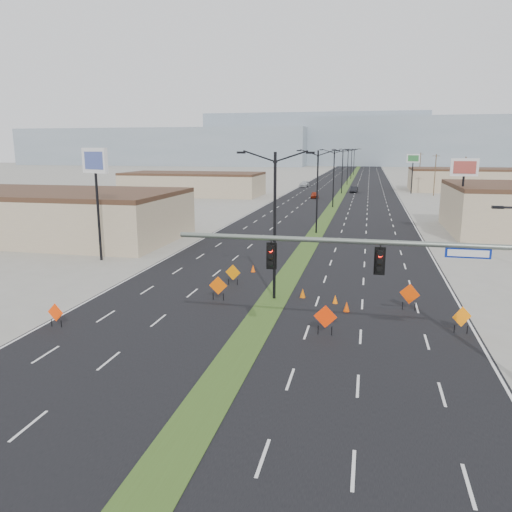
% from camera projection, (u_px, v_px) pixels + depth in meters
% --- Properties ---
extents(ground, '(600.00, 600.00, 0.00)m').
position_uv_depth(ground, '(226.00, 373.00, 23.17)').
color(ground, gray).
rests_on(ground, ground).
extents(road_surface, '(25.00, 400.00, 0.02)m').
position_uv_depth(road_surface, '(342.00, 192.00, 118.52)').
color(road_surface, black).
rests_on(road_surface, ground).
extents(median_strip, '(2.00, 400.00, 0.04)m').
position_uv_depth(median_strip, '(342.00, 192.00, 118.52)').
color(median_strip, '#384F1C').
rests_on(median_strip, ground).
extents(building_sw_near, '(40.00, 16.00, 5.00)m').
position_uv_depth(building_sw_near, '(11.00, 215.00, 58.76)').
color(building_sw_near, tan).
rests_on(building_sw_near, ground).
extents(building_sw_far, '(30.00, 14.00, 4.50)m').
position_uv_depth(building_sw_far, '(193.00, 185.00, 110.61)').
color(building_sw_far, tan).
rests_on(building_sw_far, ground).
extents(building_se_far, '(44.00, 16.00, 5.00)m').
position_uv_depth(building_se_far, '(506.00, 181.00, 119.38)').
color(building_se_far, tan).
rests_on(building_se_far, ground).
extents(mesa_west, '(180.00, 50.00, 22.00)m').
position_uv_depth(mesa_west, '(166.00, 147.00, 313.57)').
color(mesa_west, gray).
rests_on(mesa_west, ground).
extents(mesa_center, '(220.00, 50.00, 28.00)m').
position_uv_depth(mesa_center, '(429.00, 142.00, 297.68)').
color(mesa_center, gray).
rests_on(mesa_center, ground).
extents(mesa_backdrop, '(140.00, 50.00, 32.00)m').
position_uv_depth(mesa_backdrop, '(315.00, 139.00, 331.34)').
color(mesa_backdrop, gray).
rests_on(mesa_backdrop, ground).
extents(signal_mast, '(16.30, 0.60, 8.00)m').
position_uv_depth(signal_mast, '(422.00, 273.00, 22.23)').
color(signal_mast, slate).
rests_on(signal_mast, ground).
extents(streetlight_0, '(5.15, 0.24, 10.02)m').
position_uv_depth(streetlight_0, '(275.00, 221.00, 33.47)').
color(streetlight_0, black).
rests_on(streetlight_0, ground).
extents(streetlight_1, '(5.15, 0.24, 10.02)m').
position_uv_depth(streetlight_1, '(317.00, 189.00, 60.16)').
color(streetlight_1, black).
rests_on(streetlight_1, ground).
extents(streetlight_2, '(5.15, 0.24, 10.02)m').
position_uv_depth(streetlight_2, '(334.00, 176.00, 86.86)').
color(streetlight_2, black).
rests_on(streetlight_2, ground).
extents(streetlight_3, '(5.15, 0.24, 10.02)m').
position_uv_depth(streetlight_3, '(342.00, 170.00, 113.56)').
color(streetlight_3, black).
rests_on(streetlight_3, ground).
extents(streetlight_4, '(5.15, 0.24, 10.02)m').
position_uv_depth(streetlight_4, '(348.00, 166.00, 140.26)').
color(streetlight_4, black).
rests_on(streetlight_4, ground).
extents(streetlight_5, '(5.15, 0.24, 10.02)m').
position_uv_depth(streetlight_5, '(351.00, 163.00, 166.96)').
color(streetlight_5, black).
rests_on(streetlight_5, ground).
extents(streetlight_6, '(5.15, 0.24, 10.02)m').
position_uv_depth(streetlight_6, '(354.00, 161.00, 193.65)').
color(streetlight_6, black).
rests_on(streetlight_6, ground).
extents(utility_pole_1, '(1.60, 0.20, 9.00)m').
position_uv_depth(utility_pole_1, '(464.00, 186.00, 75.10)').
color(utility_pole_1, '#4C3823').
rests_on(utility_pole_1, ground).
extents(utility_pole_2, '(1.60, 0.20, 9.00)m').
position_uv_depth(utility_pole_2, '(435.00, 174.00, 108.47)').
color(utility_pole_2, '#4C3823').
rests_on(utility_pole_2, ground).
extents(utility_pole_3, '(1.60, 0.20, 9.00)m').
position_uv_depth(utility_pole_3, '(420.00, 168.00, 141.85)').
color(utility_pole_3, '#4C3823').
rests_on(utility_pole_3, ground).
extents(car_left, '(1.88, 4.02, 1.33)m').
position_uv_depth(car_left, '(315.00, 195.00, 104.22)').
color(car_left, maroon).
rests_on(car_left, ground).
extents(car_mid, '(1.82, 4.39, 1.41)m').
position_uv_depth(car_mid, '(354.00, 190.00, 117.24)').
color(car_mid, black).
rests_on(car_mid, ground).
extents(car_far, '(2.48, 5.10, 1.43)m').
position_uv_depth(car_far, '(304.00, 184.00, 134.99)').
color(car_far, '#B8BDC3').
rests_on(car_far, ground).
extents(construction_sign_0, '(1.08, 0.17, 1.44)m').
position_uv_depth(construction_sign_0, '(56.00, 313.00, 28.96)').
color(construction_sign_0, '#FB3A05').
rests_on(construction_sign_0, ground).
extents(construction_sign_1, '(1.27, 0.13, 1.69)m').
position_uv_depth(construction_sign_1, '(218.00, 286.00, 34.05)').
color(construction_sign_1, '#DB5204').
rests_on(construction_sign_1, ground).
extents(construction_sign_2, '(1.21, 0.20, 1.61)m').
position_uv_depth(construction_sign_2, '(233.00, 273.00, 37.85)').
color(construction_sign_2, orange).
rests_on(construction_sign_2, ground).
extents(construction_sign_3, '(1.31, 0.09, 1.74)m').
position_uv_depth(construction_sign_3, '(325.00, 318.00, 27.68)').
color(construction_sign_3, '#F73205').
rests_on(construction_sign_3, ground).
extents(construction_sign_4, '(1.23, 0.57, 1.77)m').
position_uv_depth(construction_sign_4, '(410.00, 295.00, 31.94)').
color(construction_sign_4, '#EF4105').
rests_on(construction_sign_4, ground).
extents(construction_sign_5, '(1.10, 0.53, 1.58)m').
position_uv_depth(construction_sign_5, '(462.00, 318.00, 27.95)').
color(construction_sign_5, orange).
rests_on(construction_sign_5, ground).
extents(cone_0, '(0.53, 0.53, 0.67)m').
position_uv_depth(cone_0, '(303.00, 293.00, 34.80)').
color(cone_0, '#D55C04').
rests_on(cone_0, ground).
extents(cone_1, '(0.48, 0.48, 0.68)m').
position_uv_depth(cone_1, '(347.00, 307.00, 31.81)').
color(cone_1, '#DA4204').
rests_on(cone_1, ground).
extents(cone_2, '(0.46, 0.46, 0.60)m').
position_uv_depth(cone_2, '(335.00, 299.00, 33.49)').
color(cone_2, '#FF6C05').
rests_on(cone_2, ground).
extents(cone_3, '(0.47, 0.47, 0.63)m').
position_uv_depth(cone_3, '(253.00, 269.00, 41.99)').
color(cone_3, '#F15105').
rests_on(cone_3, ground).
extents(pole_sign_west, '(3.19, 1.73, 10.27)m').
position_uv_depth(pole_sign_west, '(95.00, 169.00, 44.83)').
color(pole_sign_west, black).
rests_on(pole_sign_west, ground).
extents(pole_sign_east_near, '(2.99, 0.62, 9.12)m').
position_uv_depth(pole_sign_east_near, '(464.00, 174.00, 56.18)').
color(pole_sign_east_near, black).
rests_on(pole_sign_east_near, ground).
extents(pole_sign_east_far, '(2.93, 0.97, 8.96)m').
position_uv_depth(pole_sign_east_far, '(413.00, 161.00, 113.19)').
color(pole_sign_east_far, black).
rests_on(pole_sign_east_far, ground).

